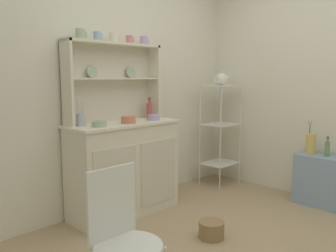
{
  "coord_description": "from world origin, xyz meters",
  "views": [
    {
      "loc": [
        -2.12,
        -1.22,
        1.32
      ],
      "look_at": [
        0.22,
        1.12,
        0.85
      ],
      "focal_mm": 36.73,
      "sensor_mm": 36.0,
      "label": 1
    }
  ],
  "objects": [
    {
      "name": "hutch_shelf_unit",
      "position": [
        -0.13,
        1.53,
        1.33
      ],
      "size": [
        1.03,
        0.18,
        0.75
      ],
      "color": "beige",
      "rests_on": "hutch_cabinet"
    },
    {
      "name": "porcelain_teapot",
      "position": [
        1.28,
        1.27,
        1.3
      ],
      "size": [
        0.24,
        0.15,
        0.17
      ],
      "color": "white",
      "rests_on": "bakers_rack"
    },
    {
      "name": "oil_bottle",
      "position": [
        1.44,
        0.06,
        0.61
      ],
      "size": [
        0.05,
        0.05,
        0.2
      ],
      "color": "#6B8C60",
      "rests_on": "side_shelf_blue"
    },
    {
      "name": "jam_bottle",
      "position": [
        0.27,
        1.45,
        0.98
      ],
      "size": [
        0.06,
        0.06,
        0.21
      ],
      "color": "#B74C47",
      "rests_on": "hutch_cabinet"
    },
    {
      "name": "cup_sky_1",
      "position": [
        -0.32,
        1.49,
        1.69
      ],
      "size": [
        0.08,
        0.07,
        0.08
      ],
      "color": "#8EB2D1",
      "rests_on": "hutch_shelf_unit"
    },
    {
      "name": "floor_basket",
      "position": [
        0.04,
        0.43,
        0.07
      ],
      "size": [
        0.21,
        0.21,
        0.14
      ],
      "primitive_type": "cylinder",
      "color": "#93754C",
      "rests_on": "ground"
    },
    {
      "name": "flower_vase",
      "position": [
        1.44,
        0.23,
        0.64
      ],
      "size": [
        0.1,
        0.1,
        0.36
      ],
      "color": "#DBB760",
      "rests_on": "side_shelf_blue"
    },
    {
      "name": "bowl_floral_medium",
      "position": [
        -0.13,
        1.29,
        0.93
      ],
      "size": [
        0.14,
        0.14,
        0.06
      ],
      "primitive_type": "cylinder",
      "color": "#C67556",
      "rests_on": "hutch_cabinet"
    },
    {
      "name": "side_shelf_blue",
      "position": [
        1.44,
        0.11,
        0.26
      ],
      "size": [
        0.28,
        0.48,
        0.52
      ],
      "primitive_type": "cube",
      "color": "#849EBC",
      "rests_on": "ground"
    },
    {
      "name": "wall_back",
      "position": [
        0.0,
        1.62,
        1.25
      ],
      "size": [
        3.84,
        0.05,
        2.5
      ],
      "primitive_type": "cube",
      "color": "silver",
      "rests_on": "ground"
    },
    {
      "name": "bowl_mixing_large",
      "position": [
        -0.46,
        1.29,
        0.92
      ],
      "size": [
        0.13,
        0.13,
        0.05
      ],
      "primitive_type": "cylinder",
      "color": "#9EB78E",
      "rests_on": "hutch_cabinet"
    },
    {
      "name": "cup_rose_3",
      "position": [
        0.05,
        1.49,
        1.69
      ],
      "size": [
        0.08,
        0.07,
        0.08
      ],
      "color": "#D17A84",
      "rests_on": "hutch_shelf_unit"
    },
    {
      "name": "utensil_jar",
      "position": [
        -0.54,
        1.45,
        0.96
      ],
      "size": [
        0.08,
        0.08,
        0.25
      ],
      "color": "#B2B7C6",
      "rests_on": "hutch_cabinet"
    },
    {
      "name": "cup_lilac_4",
      "position": [
        0.24,
        1.49,
        1.69
      ],
      "size": [
        0.09,
        0.08,
        0.09
      ],
      "color": "#B79ECC",
      "rests_on": "hutch_shelf_unit"
    },
    {
      "name": "bowl_cream_small",
      "position": [
        0.19,
        1.29,
        0.92
      ],
      "size": [
        0.12,
        0.12,
        0.06
      ],
      "primitive_type": "cylinder",
      "color": "#B79ECC",
      "rests_on": "hutch_cabinet"
    },
    {
      "name": "hutch_cabinet",
      "position": [
        -0.13,
        1.37,
        0.46
      ],
      "size": [
        1.1,
        0.45,
        0.9
      ],
      "color": "silver",
      "rests_on": "ground"
    },
    {
      "name": "bakers_rack",
      "position": [
        1.28,
        1.27,
        0.75
      ],
      "size": [
        0.42,
        0.33,
        1.23
      ],
      "color": "silver",
      "rests_on": "ground"
    },
    {
      "name": "cup_cream_2",
      "position": [
        -0.14,
        1.49,
        1.69
      ],
      "size": [
        0.09,
        0.08,
        0.09
      ],
      "color": "silver",
      "rests_on": "hutch_shelf_unit"
    },
    {
      "name": "cup_sage_0",
      "position": [
        -0.49,
        1.49,
        1.69
      ],
      "size": [
        0.1,
        0.08,
        0.09
      ],
      "color": "#9EB78E",
      "rests_on": "hutch_shelf_unit"
    },
    {
      "name": "wire_chair",
      "position": [
        -1.08,
        0.16,
        0.52
      ],
      "size": [
        0.36,
        0.36,
        0.85
      ],
      "rotation": [
        0.0,
        0.0,
        0.06
      ],
      "color": "white",
      "rests_on": "ground"
    }
  ]
}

